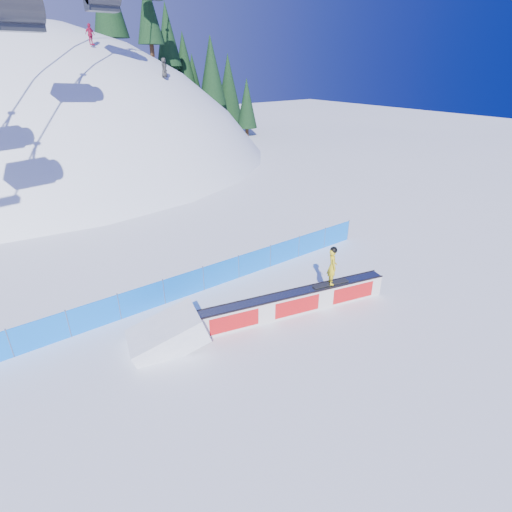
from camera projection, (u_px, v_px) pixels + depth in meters
ground at (241, 347)px, 15.14m from camera, size 160.00×160.00×0.00m
snow_hill at (64, 292)px, 53.29m from camera, size 64.00×64.00×64.00m
treeline at (200, 58)px, 52.33m from camera, size 19.23×11.04×19.75m
safety_fence at (184, 285)px, 18.12m from camera, size 22.05×0.05×1.30m
rail_box at (294, 303)px, 16.97m from camera, size 8.58×2.62×1.04m
snow_ramp at (169, 344)px, 15.28m from camera, size 3.28×2.47×1.83m
snowboarder at (332, 266)px, 16.98m from camera, size 1.72×0.72×1.77m
distant_skiers at (37, 40)px, 32.31m from camera, size 20.10×10.03×6.57m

